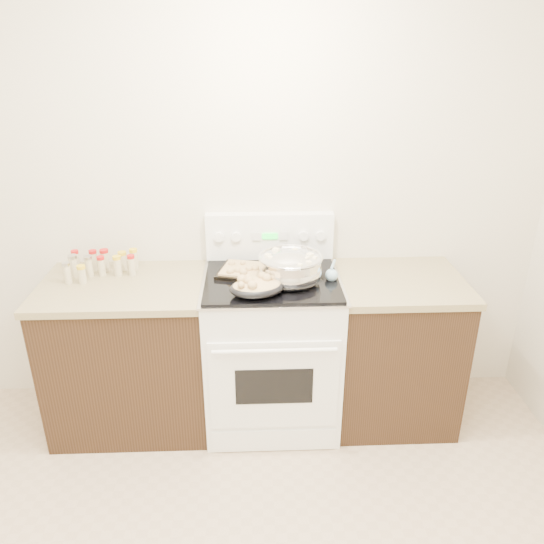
{
  "coord_description": "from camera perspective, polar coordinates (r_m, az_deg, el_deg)",
  "views": [
    {
      "loc": [
        0.24,
        -1.27,
        2.17
      ],
      "look_at": [
        0.35,
        1.37,
        1.0
      ],
      "focal_mm": 35.0,
      "sensor_mm": 36.0,
      "label": 1
    }
  ],
  "objects": [
    {
      "name": "counter_left",
      "position": [
        3.28,
        -14.86,
        -8.45
      ],
      "size": [
        0.93,
        0.67,
        0.92
      ],
      "color": "black",
      "rests_on": "ground"
    },
    {
      "name": "wooden_spoon",
      "position": [
        2.81,
        -2.28,
        -1.76
      ],
      "size": [
        0.11,
        0.26,
        0.04
      ],
      "color": "#9B6B46",
      "rests_on": "kitchen_range"
    },
    {
      "name": "baking_sheet",
      "position": [
        3.0,
        -2.24,
        0.13
      ],
      "size": [
        0.42,
        0.34,
        0.06
      ],
      "color": "black",
      "rests_on": "kitchen_range"
    },
    {
      "name": "spice_jars",
      "position": [
        3.2,
        -18.02,
        0.81
      ],
      "size": [
        0.39,
        0.24,
        0.13
      ],
      "color": "#BFB28C",
      "rests_on": "counter_left"
    },
    {
      "name": "kitchen_range",
      "position": [
        3.18,
        -0.04,
        -8.04
      ],
      "size": [
        0.78,
        0.73,
        1.22
      ],
      "color": "white",
      "rests_on": "ground"
    },
    {
      "name": "room_shell",
      "position": [
        1.38,
        -12.39,
        3.51
      ],
      "size": [
        4.1,
        3.6,
        2.75
      ],
      "color": "beige",
      "rests_on": "ground"
    },
    {
      "name": "counter_right",
      "position": [
        3.3,
        12.83,
        -7.94
      ],
      "size": [
        0.73,
        0.67,
        0.92
      ],
      "color": "black",
      "rests_on": "ground"
    },
    {
      "name": "mixing_bowl",
      "position": [
        2.87,
        1.99,
        0.34
      ],
      "size": [
        0.45,
        0.45,
        0.21
      ],
      "color": "silver",
      "rests_on": "kitchen_range"
    },
    {
      "name": "roasting_pan",
      "position": [
        2.74,
        -1.67,
        -1.57
      ],
      "size": [
        0.32,
        0.25,
        0.11
      ],
      "color": "black",
      "rests_on": "kitchen_range"
    },
    {
      "name": "blue_ladle",
      "position": [
        2.96,
        6.45,
        -0.16
      ],
      "size": [
        0.09,
        0.26,
        0.09
      ],
      "color": "#8BB4D0",
      "rests_on": "kitchen_range"
    }
  ]
}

